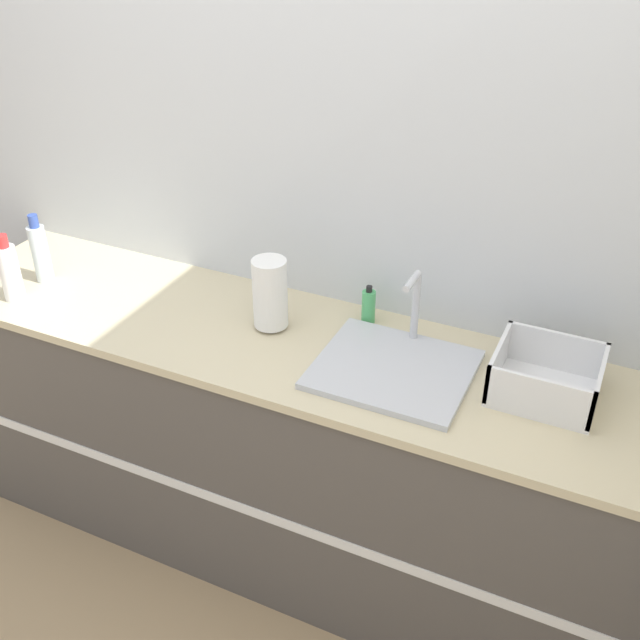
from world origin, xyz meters
The scene contains 9 objects.
ground_plane centered at (0.00, 0.00, 0.00)m, with size 12.00×12.00×0.00m, color tan.
wall_back centered at (0.00, 0.61, 1.30)m, with size 4.83×0.06×2.60m.
counter_cabinet centered at (0.00, 0.29, 0.47)m, with size 2.46×0.61×0.94m.
sink centered at (0.40, 0.27, 0.96)m, with size 0.45×0.39×0.26m.
paper_towel_roll centered at (-0.05, 0.33, 1.06)m, with size 0.11×0.11×0.24m.
dish_rack centered at (0.82, 0.35, 0.99)m, with size 0.29×0.26×0.13m.
bottle_white_spray centered at (-0.93, 0.12, 1.04)m, with size 0.07×0.07×0.24m.
bottle_clear centered at (-0.93, 0.26, 1.05)m, with size 0.06×0.06×0.25m.
soap_dispenser centered at (0.22, 0.49, 1.00)m, with size 0.04×0.04×0.13m.
Camera 1 is at (0.96, -1.45, 2.24)m, focal length 42.00 mm.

